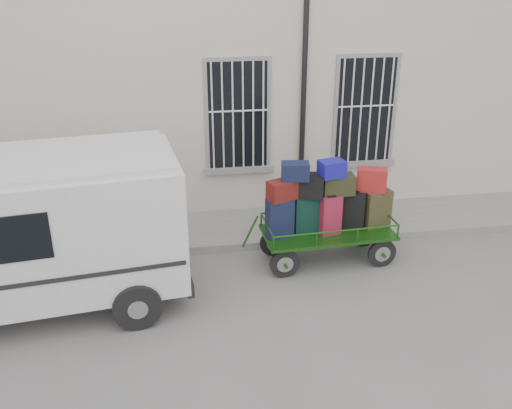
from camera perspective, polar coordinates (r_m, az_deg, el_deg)
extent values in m
plane|color=slate|center=(10.02, 2.72, -8.09)|extent=(80.00, 80.00, 0.00)
cube|color=beige|center=(14.11, -1.49, 14.51)|extent=(24.00, 5.00, 6.00)
cylinder|color=black|center=(11.82, 4.81, 11.60)|extent=(0.11, 0.11, 5.60)
cube|color=black|center=(11.78, -1.84, 8.87)|extent=(1.20, 0.08, 2.20)
cube|color=gray|center=(12.11, -1.75, 3.54)|extent=(1.45, 0.22, 0.12)
cube|color=black|center=(12.38, 10.83, 9.21)|extent=(1.20, 0.08, 2.20)
cube|color=gray|center=(12.70, 10.46, 4.12)|extent=(1.45, 0.22, 0.12)
cube|color=gray|center=(11.87, 0.67, -2.22)|extent=(24.00, 1.70, 0.15)
cylinder|color=black|center=(10.13, 2.88, -5.93)|extent=(0.54, 0.10, 0.54)
cylinder|color=gray|center=(10.13, 2.88, -5.93)|extent=(0.30, 0.11, 0.30)
cylinder|color=black|center=(10.82, 1.79, -3.82)|extent=(0.54, 0.10, 0.54)
cylinder|color=gray|center=(10.82, 1.79, -3.82)|extent=(0.30, 0.11, 0.30)
cylinder|color=black|center=(10.70, 12.47, -4.78)|extent=(0.54, 0.10, 0.54)
cylinder|color=gray|center=(10.70, 12.47, -4.78)|extent=(0.30, 0.11, 0.30)
cylinder|color=black|center=(11.36, 10.83, -2.86)|extent=(0.54, 0.10, 0.54)
cylinder|color=gray|center=(11.36, 10.83, -2.86)|extent=(0.30, 0.11, 0.30)
cube|color=#195012|center=(10.56, 7.18, -2.77)|extent=(2.43, 1.22, 0.05)
cylinder|color=#195012|center=(10.14, -0.60, -2.74)|extent=(0.31, 0.06, 0.61)
cube|color=#101C31|center=(10.13, 2.37, -1.38)|extent=(0.50, 0.35, 0.71)
cube|color=black|center=(9.98, 2.41, 0.55)|extent=(0.19, 0.15, 0.03)
cube|color=black|center=(10.35, 5.16, -0.90)|extent=(0.47, 0.26, 0.71)
cube|color=black|center=(10.20, 5.24, 0.99)|extent=(0.19, 0.14, 0.03)
cube|color=maroon|center=(10.32, 7.42, -1.04)|extent=(0.42, 0.30, 0.72)
cube|color=black|center=(10.17, 7.53, 0.89)|extent=(0.16, 0.12, 0.03)
cube|color=black|center=(10.60, 9.58, -0.54)|extent=(0.47, 0.33, 0.71)
cube|color=black|center=(10.45, 9.72, 1.32)|extent=(0.18, 0.13, 0.03)
cube|color=#39361C|center=(10.77, 11.94, -0.35)|extent=(0.55, 0.42, 0.71)
cube|color=black|center=(10.62, 12.10, 1.46)|extent=(0.20, 0.17, 0.03)
cube|color=maroon|center=(9.95, 2.69, 1.46)|extent=(0.60, 0.47, 0.35)
cube|color=black|center=(10.12, 5.34, 1.91)|extent=(0.57, 0.45, 0.40)
cube|color=black|center=(10.27, 8.20, 1.99)|extent=(0.58, 0.33, 0.36)
cube|color=maroon|center=(10.51, 11.49, 2.45)|extent=(0.59, 0.42, 0.43)
cube|color=#101C31|center=(9.90, 3.95, 3.35)|extent=(0.51, 0.36, 0.30)
cube|color=#151591|center=(10.07, 7.59, 3.58)|extent=(0.50, 0.41, 0.29)
cube|color=silver|center=(9.48, -22.63, -2.23)|extent=(5.12, 2.73, 2.00)
cube|color=silver|center=(9.10, -23.66, 3.69)|extent=(4.88, 2.54, 0.11)
cube|color=black|center=(9.32, -7.93, 1.31)|extent=(0.25, 1.55, 0.61)
cube|color=black|center=(9.88, -7.57, -5.56)|extent=(0.38, 2.05, 0.24)
cube|color=white|center=(9.76, -7.40, -4.22)|extent=(0.09, 0.47, 0.13)
cylinder|color=black|center=(9.00, -11.80, -9.86)|extent=(0.78, 0.34, 0.76)
cylinder|color=black|center=(10.77, -12.81, -3.97)|extent=(0.78, 0.34, 0.76)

